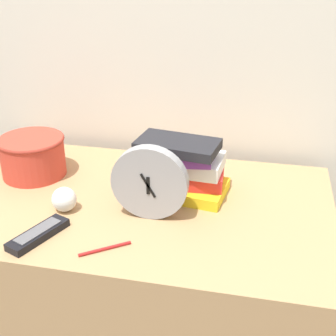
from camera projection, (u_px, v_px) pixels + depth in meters
wall_back at (166, 13)px, 1.50m from camera, size 6.00×0.04×2.40m
desk at (140, 299)px, 1.51m from camera, size 1.12×0.68×0.74m
desk_clock at (150, 183)px, 1.23m from camera, size 0.21×0.04×0.21m
book_stack at (183, 167)px, 1.35m from camera, size 0.27×0.18×0.17m
basket at (33, 155)px, 1.47m from camera, size 0.21×0.21×0.13m
tv_remote at (38, 234)px, 1.18m from camera, size 0.11×0.18×0.02m
crumpled_paper_ball at (64, 199)px, 1.29m from camera, size 0.07×0.07×0.07m
pen at (105, 249)px, 1.13m from camera, size 0.11×0.08×0.01m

